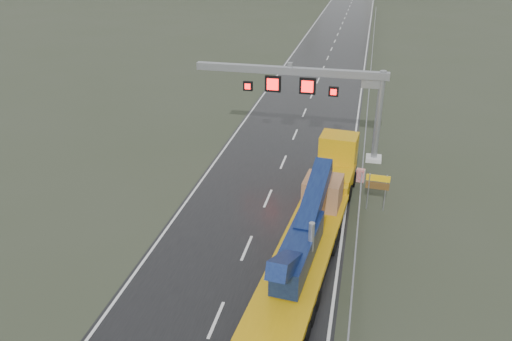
% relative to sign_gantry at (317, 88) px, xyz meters
% --- Properties ---
extents(ground, '(400.00, 400.00, 0.00)m').
position_rel_sign_gantry_xyz_m(ground, '(-2.10, -17.99, -5.61)').
color(ground, '#303625').
rests_on(ground, ground).
extents(road, '(11.00, 200.00, 0.02)m').
position_rel_sign_gantry_xyz_m(road, '(-2.10, 22.01, -5.60)').
color(road, black).
rests_on(road, ground).
extents(guardrail, '(0.20, 140.00, 1.40)m').
position_rel_sign_gantry_xyz_m(guardrail, '(4.00, 12.01, -4.91)').
color(guardrail, gray).
rests_on(guardrail, ground).
extents(sign_gantry, '(14.90, 1.20, 7.42)m').
position_rel_sign_gantry_xyz_m(sign_gantry, '(0.00, 0.00, 0.00)').
color(sign_gantry, silver).
rests_on(sign_gantry, ground).
extents(heavy_haul_truck, '(4.40, 19.29, 4.49)m').
position_rel_sign_gantry_xyz_m(heavy_haul_truck, '(1.62, -11.38, -3.87)').
color(heavy_haul_truck, '#C6910B').
rests_on(heavy_haul_truck, ground).
extents(exit_sign_pair, '(1.49, 0.14, 2.56)m').
position_rel_sign_gantry_xyz_m(exit_sign_pair, '(5.00, -7.87, -3.82)').
color(exit_sign_pair, gray).
rests_on(exit_sign_pair, ground).
extents(striped_barrier, '(0.63, 0.41, 1.00)m').
position_rel_sign_gantry_xyz_m(striped_barrier, '(3.90, -3.99, -5.11)').
color(striped_barrier, red).
rests_on(striped_barrier, ground).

